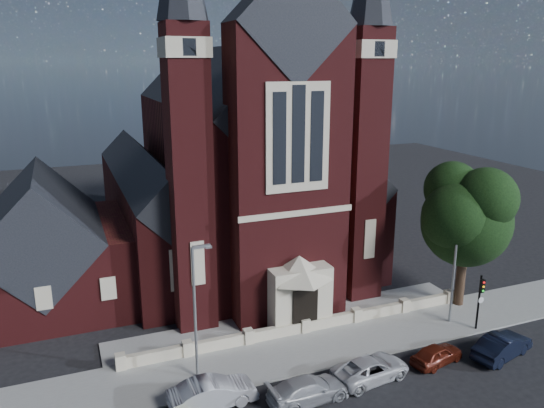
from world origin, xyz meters
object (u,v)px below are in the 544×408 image
Objects in this scene: street_lamp_left at (196,305)px; traffic_signal at (480,296)px; car_silver_a at (213,393)px; car_navy at (502,346)px; street_tree at (471,217)px; car_silver_b at (309,389)px; street_lamp_right at (456,261)px; car_dark_red at (437,354)px; parish_hall at (43,253)px; church at (229,169)px; car_white_suv at (371,369)px.

street_lamp_left is 2.02× the size of traffic_signal.
car_silver_a reaches higher than car_navy.
car_silver_a is (0.06, -2.76, -3.83)m from street_lamp_left.
street_tree is 2.32× the size of car_silver_b.
street_tree is 21.83m from car_silver_a.
street_lamp_right reaches higher than traffic_signal.
car_dark_red is at bearing -90.46° from car_silver_b.
parish_hall reaches higher than car_silver_b.
car_silver_b is (-13.96, -2.67, -1.91)m from traffic_signal.
traffic_signal is (11.00, -20.52, -5.60)m from church.
car_dark_red is 4.32m from car_navy.
church is at bearing 126.17° from street_tree.
street_lamp_right is at bearing -83.25° from car_silver_a.
street_lamp_right reaches higher than car_dark_red.
street_lamp_right is 1.79× the size of car_navy.
street_lamp_left is (8.09, -14.00, 0.59)m from parish_hall.
church is 23.95m from car_white_suv.
church is 9.73× the size of car_dark_red.
traffic_signal is at bearing -78.67° from car_dark_red.
church is 4.31× the size of street_lamp_right.
car_dark_red is at bearing -98.52° from car_white_suv.
traffic_signal reaches higher than car_silver_b.
street_lamp_right is 14.27m from car_silver_b.
street_lamp_right reaches higher than car_silver_b.
car_silver_a is (-20.45, -4.47, -6.19)m from street_tree.
car_navy is (-2.57, -6.46, -6.21)m from street_tree.
street_tree reaches higher than car_dark_red.
car_silver_a is at bearing -171.26° from street_lamp_right.
car_white_suv is (9.09, -1.00, -0.12)m from car_silver_a.
car_silver_a is 1.00× the size of car_white_suv.
street_lamp_right is 7.00m from car_dark_red.
church is at bearing 118.04° from street_lamp_right.
car_silver_b is at bearing 89.10° from car_white_suv.
parish_hall is 29.62m from street_lamp_right.
street_lamp_right is 6.12m from car_navy.
parish_hall is 3.40× the size of car_dark_red.
parish_hall is at bearing 156.74° from street_tree.
car_navy is at bearing -95.26° from car_silver_b.
parish_hall is 32.24m from car_navy.
street_lamp_left and street_lamp_right have the same top height.
street_lamp_right is 2.26× the size of car_dark_red.
parish_hall is at bearing 36.71° from car_white_suv.
church is at bearing -4.31° from car_white_suv.
car_dark_red is (21.81, -17.85, -3.40)m from parish_hall.
traffic_signal is at bearing -82.21° from car_silver_b.
parish_hall is at bearing 150.02° from traffic_signal.
car_dark_red is at bearing -156.36° from traffic_signal.
street_tree is at bearing -53.83° from church.
street_lamp_right is (18.00, 0.00, 0.00)m from street_lamp_left.
church is 3.26× the size of street_tree.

